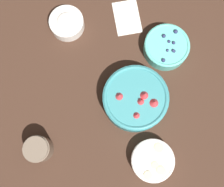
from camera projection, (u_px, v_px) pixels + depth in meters
ground_plane at (106, 89)px, 1.08m from camera, size 4.00×4.00×0.00m
bowl_strawberries at (135, 99)px, 1.03m from camera, size 0.22×0.22×0.10m
bowl_blueberries at (166, 47)px, 1.08m from camera, size 0.16×0.16×0.06m
bowl_bananas at (153, 161)px, 1.01m from camera, size 0.14×0.14×0.05m
bowl_cream at (67, 23)px, 1.10m from camera, size 0.12×0.12×0.06m
jar_chocolate at (39, 149)px, 1.01m from camera, size 0.09×0.09×0.09m
napkin at (127, 17)px, 1.13m from camera, size 0.16×0.14×0.01m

